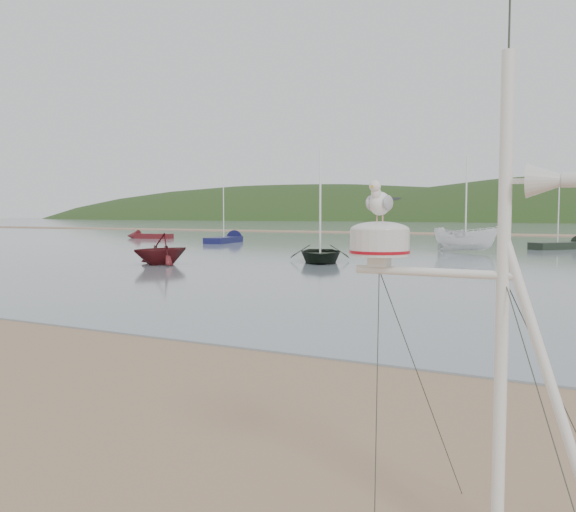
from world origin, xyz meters
The scene contains 9 objects.
ground centered at (0.00, 0.00, 0.00)m, with size 560.00×560.00×0.00m, color #89684F.
sandbar centered at (0.00, 70.00, 0.07)m, with size 560.00×7.00×0.07m, color #89684F.
mast_rig centered at (4.57, -1.20, 1.09)m, with size 2.00×2.14×4.52m.
boat_dark centered at (-8.02, 23.02, 2.29)m, with size 3.21×0.93×4.49m, color black.
boat_red centered at (-14.43, 18.01, 1.53)m, with size 2.57×1.57×2.98m, color #511216.
boat_white centered at (-3.07, 34.99, 2.30)m, with size 1.70×1.75×4.52m, color white.
sailboat_dark_mid centered at (2.85, 42.60, 0.30)m, with size 4.58×5.37×5.72m.
dinghy_red_far centered at (-36.73, 42.25, 0.29)m, with size 5.21×2.08×1.23m.
sailboat_blue_near centered at (-24.58, 39.93, 0.30)m, with size 2.68×6.71×6.51m.
Camera 1 is at (5.29, -5.70, 2.58)m, focal length 38.00 mm.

